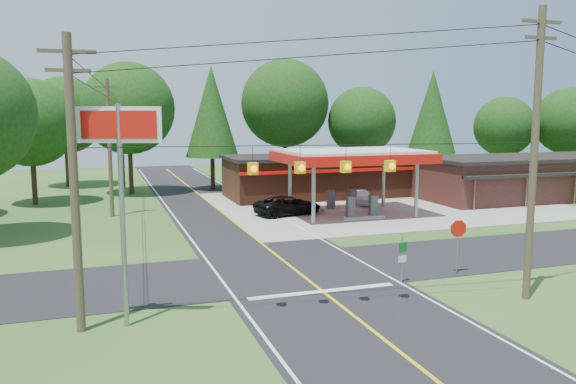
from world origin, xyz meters
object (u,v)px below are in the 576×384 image
object	(u,v)px
octagonal_stop_sign	(458,233)
sedan_car	(363,197)
big_stop_sign	(120,160)
gas_canopy	(352,158)
suv_car	(288,206)

from	to	relation	value
octagonal_stop_sign	sedan_car	bearing A→B (deg)	76.13
sedan_car	big_stop_sign	world-z (taller)	big_stop_sign
sedan_car	big_stop_sign	distance (m)	30.37
gas_canopy	octagonal_stop_sign	world-z (taller)	gas_canopy
sedan_car	octagonal_stop_sign	size ratio (longest dim) A/B	1.40
suv_car	big_stop_sign	size ratio (longest dim) A/B	0.66
gas_canopy	octagonal_stop_sign	distance (m)	16.30
gas_canopy	suv_car	xyz separation A→B (m)	(-4.50, 1.50, -3.56)
suv_car	octagonal_stop_sign	distance (m)	17.74
gas_canopy	sedan_car	bearing A→B (deg)	54.72
suv_car	octagonal_stop_sign	world-z (taller)	octagonal_stop_sign
big_stop_sign	gas_canopy	bearing A→B (deg)	46.65
gas_canopy	octagonal_stop_sign	bearing A→B (deg)	-97.12
big_stop_sign	suv_car	bearing A→B (deg)	57.35
sedan_car	suv_car	bearing A→B (deg)	-145.70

